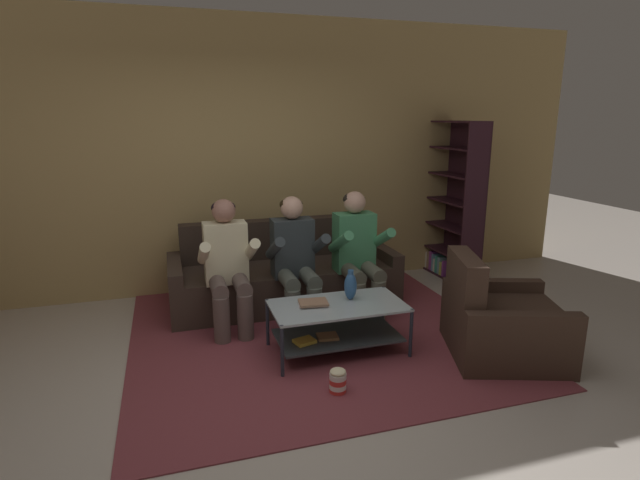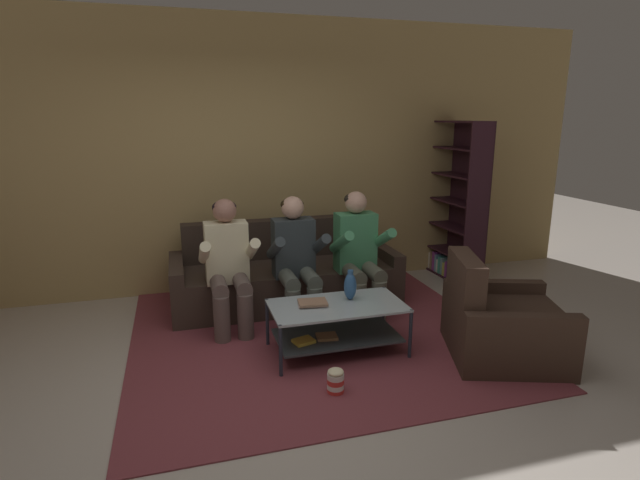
{
  "view_description": "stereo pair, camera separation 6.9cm",
  "coord_description": "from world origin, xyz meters",
  "px_view_note": "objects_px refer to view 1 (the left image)",
  "views": [
    {
      "loc": [
        -0.65,
        -2.98,
        1.89
      ],
      "look_at": [
        0.54,
        0.87,
        0.88
      ],
      "focal_mm": 28.0,
      "sensor_mm": 36.0,
      "label": 1
    },
    {
      "loc": [
        -0.59,
        -3.0,
        1.89
      ],
      "look_at": [
        0.54,
        0.87,
        0.88
      ],
      "focal_mm": 28.0,
      "sensor_mm": 36.0,
      "label": 2
    }
  ],
  "objects_px": {
    "vase": "(351,286)",
    "person_seated_middle": "(295,256)",
    "person_seated_left": "(227,261)",
    "popcorn_tub": "(338,381)",
    "book_stack": "(313,303)",
    "coffee_table": "(337,321)",
    "bookshelf": "(450,212)",
    "armchair": "(500,324)",
    "person_seated_right": "(358,250)",
    "couch": "(283,276)"
  },
  "relations": [
    {
      "from": "couch",
      "to": "armchair",
      "type": "relative_size",
      "value": 2.08
    },
    {
      "from": "person_seated_left",
      "to": "book_stack",
      "type": "distance_m",
      "value": 0.93
    },
    {
      "from": "couch",
      "to": "coffee_table",
      "type": "height_order",
      "value": "couch"
    },
    {
      "from": "armchair",
      "to": "popcorn_tub",
      "type": "bearing_deg",
      "value": -173.35
    },
    {
      "from": "person_seated_left",
      "to": "popcorn_tub",
      "type": "distance_m",
      "value": 1.54
    },
    {
      "from": "person_seated_right",
      "to": "coffee_table",
      "type": "xyz_separation_m",
      "value": [
        -0.47,
        -0.74,
        -0.37
      ]
    },
    {
      "from": "vase",
      "to": "book_stack",
      "type": "height_order",
      "value": "vase"
    },
    {
      "from": "book_stack",
      "to": "armchair",
      "type": "height_order",
      "value": "armchair"
    },
    {
      "from": "person_seated_left",
      "to": "book_stack",
      "type": "bearing_deg",
      "value": -49.7
    },
    {
      "from": "armchair",
      "to": "popcorn_tub",
      "type": "distance_m",
      "value": 1.45
    },
    {
      "from": "bookshelf",
      "to": "coffee_table",
      "type": "bearing_deg",
      "value": -141.07
    },
    {
      "from": "person_seated_left",
      "to": "vase",
      "type": "relative_size",
      "value": 4.64
    },
    {
      "from": "couch",
      "to": "armchair",
      "type": "distance_m",
      "value": 2.17
    },
    {
      "from": "couch",
      "to": "armchair",
      "type": "xyz_separation_m",
      "value": [
        1.39,
        -1.67,
        -0.01
      ]
    },
    {
      "from": "couch",
      "to": "popcorn_tub",
      "type": "relative_size",
      "value": 12.35
    },
    {
      "from": "person_seated_right",
      "to": "book_stack",
      "type": "relative_size",
      "value": 4.78
    },
    {
      "from": "vase",
      "to": "person_seated_left",
      "type": "bearing_deg",
      "value": 144.47
    },
    {
      "from": "coffee_table",
      "to": "book_stack",
      "type": "relative_size",
      "value": 4.32
    },
    {
      "from": "vase",
      "to": "popcorn_tub",
      "type": "relative_size",
      "value": 1.38
    },
    {
      "from": "person_seated_left",
      "to": "person_seated_middle",
      "type": "distance_m",
      "value": 0.62
    },
    {
      "from": "couch",
      "to": "coffee_table",
      "type": "bearing_deg",
      "value": -83.04
    },
    {
      "from": "vase",
      "to": "bookshelf",
      "type": "distance_m",
      "value": 2.4
    },
    {
      "from": "vase",
      "to": "book_stack",
      "type": "relative_size",
      "value": 1.02
    },
    {
      "from": "book_stack",
      "to": "popcorn_tub",
      "type": "height_order",
      "value": "book_stack"
    },
    {
      "from": "person_seated_middle",
      "to": "person_seated_right",
      "type": "relative_size",
      "value": 0.98
    },
    {
      "from": "popcorn_tub",
      "to": "coffee_table",
      "type": "bearing_deg",
      "value": 71.9
    },
    {
      "from": "coffee_table",
      "to": "popcorn_tub",
      "type": "xyz_separation_m",
      "value": [
        -0.19,
        -0.59,
        -0.18
      ]
    },
    {
      "from": "couch",
      "to": "popcorn_tub",
      "type": "xyz_separation_m",
      "value": [
        -0.04,
        -1.83,
        -0.18
      ]
    },
    {
      "from": "person_seated_middle",
      "to": "coffee_table",
      "type": "distance_m",
      "value": 0.83
    },
    {
      "from": "person_seated_right",
      "to": "coffee_table",
      "type": "distance_m",
      "value": 0.94
    },
    {
      "from": "vase",
      "to": "couch",
      "type": "bearing_deg",
      "value": 104.38
    },
    {
      "from": "person_seated_left",
      "to": "person_seated_right",
      "type": "bearing_deg",
      "value": 0.06
    },
    {
      "from": "couch",
      "to": "popcorn_tub",
      "type": "distance_m",
      "value": 1.84
    },
    {
      "from": "person_seated_right",
      "to": "popcorn_tub",
      "type": "relative_size",
      "value": 6.47
    },
    {
      "from": "person_seated_right",
      "to": "person_seated_middle",
      "type": "bearing_deg",
      "value": -179.84
    },
    {
      "from": "person_seated_left",
      "to": "popcorn_tub",
      "type": "xyz_separation_m",
      "value": [
        0.58,
        -1.33,
        -0.54
      ]
    },
    {
      "from": "book_stack",
      "to": "coffee_table",
      "type": "bearing_deg",
      "value": -13.23
    },
    {
      "from": "bookshelf",
      "to": "vase",
      "type": "bearing_deg",
      "value": -140.36
    },
    {
      "from": "person_seated_middle",
      "to": "vase",
      "type": "xyz_separation_m",
      "value": [
        0.3,
        -0.65,
        -0.1
      ]
    },
    {
      "from": "couch",
      "to": "bookshelf",
      "type": "height_order",
      "value": "bookshelf"
    },
    {
      "from": "person_seated_left",
      "to": "armchair",
      "type": "distance_m",
      "value": 2.35
    },
    {
      "from": "couch",
      "to": "person_seated_right",
      "type": "distance_m",
      "value": 0.88
    },
    {
      "from": "vase",
      "to": "person_seated_middle",
      "type": "bearing_deg",
      "value": 114.52
    },
    {
      "from": "couch",
      "to": "vase",
      "type": "relative_size",
      "value": 8.96
    },
    {
      "from": "couch",
      "to": "person_seated_right",
      "type": "xyz_separation_m",
      "value": [
        0.62,
        -0.51,
        0.37
      ]
    },
    {
      "from": "person_seated_left",
      "to": "person_seated_right",
      "type": "height_order",
      "value": "person_seated_right"
    },
    {
      "from": "book_stack",
      "to": "armchair",
      "type": "relative_size",
      "value": 0.23
    },
    {
      "from": "person_seated_left",
      "to": "book_stack",
      "type": "relative_size",
      "value": 4.72
    },
    {
      "from": "person_seated_left",
      "to": "armchair",
      "type": "height_order",
      "value": "person_seated_left"
    },
    {
      "from": "couch",
      "to": "person_seated_left",
      "type": "height_order",
      "value": "person_seated_left"
    }
  ]
}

